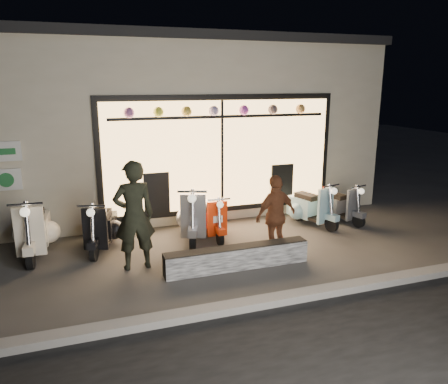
% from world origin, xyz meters
% --- Properties ---
extents(ground, '(40.00, 40.00, 0.00)m').
position_xyz_m(ground, '(0.00, 0.00, 0.00)').
color(ground, '#383533').
rests_on(ground, ground).
extents(kerb, '(40.00, 0.25, 0.12)m').
position_xyz_m(kerb, '(0.00, -2.00, 0.06)').
color(kerb, slate).
rests_on(kerb, ground).
extents(shop_building, '(10.20, 6.23, 4.20)m').
position_xyz_m(shop_building, '(0.00, 4.98, 2.10)').
color(shop_building, beige).
rests_on(shop_building, ground).
extents(graffiti_barrier, '(2.55, 0.28, 0.40)m').
position_xyz_m(graffiti_barrier, '(0.20, -0.65, 0.20)').
color(graffiti_barrier, black).
rests_on(graffiti_barrier, ground).
extents(scooter_silver, '(0.83, 1.54, 1.11)m').
position_xyz_m(scooter_silver, '(-0.04, 1.19, 0.45)').
color(scooter_silver, black).
rests_on(scooter_silver, ground).
extents(scooter_red, '(0.40, 1.24, 0.89)m').
position_xyz_m(scooter_red, '(0.29, 1.16, 0.36)').
color(scooter_red, black).
rests_on(scooter_red, ground).
extents(scooter_black, '(0.71, 1.38, 0.99)m').
position_xyz_m(scooter_black, '(-1.92, 1.18, 0.40)').
color(scooter_black, black).
rests_on(scooter_black, ground).
extents(scooter_cream, '(0.54, 1.55, 1.11)m').
position_xyz_m(scooter_cream, '(-3.13, 1.29, 0.45)').
color(scooter_cream, black).
rests_on(scooter_cream, ground).
extents(scooter_blue, '(0.70, 1.36, 0.97)m').
position_xyz_m(scooter_blue, '(2.59, 1.15, 0.39)').
color(scooter_blue, black).
rests_on(scooter_blue, ground).
extents(scooter_grey, '(0.63, 1.25, 0.89)m').
position_xyz_m(scooter_grey, '(3.34, 1.15, 0.36)').
color(scooter_grey, black).
rests_on(scooter_grey, ground).
extents(man, '(0.72, 0.49, 1.89)m').
position_xyz_m(man, '(-1.44, -0.05, 0.95)').
color(man, black).
rests_on(man, ground).
extents(woman, '(0.95, 0.58, 1.51)m').
position_xyz_m(woman, '(1.10, -0.27, 0.76)').
color(woman, brown).
rests_on(woman, ground).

